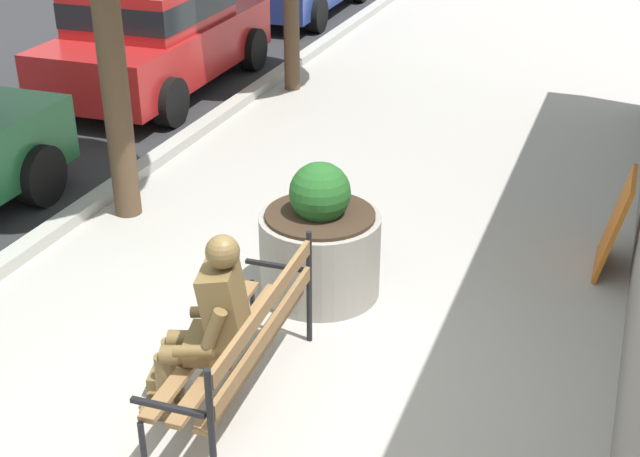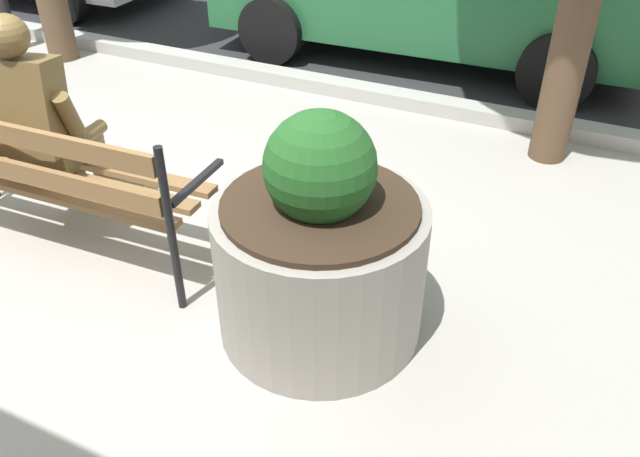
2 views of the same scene
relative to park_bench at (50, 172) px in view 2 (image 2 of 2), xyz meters
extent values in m
plane|color=#ADA8A0|center=(0.14, -0.06, -0.54)|extent=(80.00, 80.00, 0.00)
cube|color=#B2AFA8|center=(0.14, 2.84, -0.48)|extent=(60.00, 0.20, 0.12)
cube|color=olive|center=(0.00, -0.07, -0.09)|extent=(1.70, 0.19, 0.04)
cube|color=olive|center=(-0.01, 0.11, -0.09)|extent=(1.70, 0.19, 0.04)
cube|color=olive|center=(-0.01, 0.29, -0.09)|extent=(1.70, 0.19, 0.04)
cube|color=olive|center=(0.01, -0.16, 0.08)|extent=(1.70, 0.12, 0.11)
cube|color=olive|center=(0.01, -0.16, 0.30)|extent=(1.70, 0.12, 0.11)
cylinder|color=black|center=(0.86, 0.35, -0.32)|extent=(0.04, 0.04, 0.45)
cylinder|color=black|center=(0.89, -0.12, -0.07)|extent=(0.04, 0.04, 0.95)
cube|color=black|center=(0.87, 0.15, 0.08)|extent=(0.06, 0.48, 0.03)
cube|color=brown|center=(-0.14, 0.17, 0.02)|extent=(0.41, 0.40, 0.16)
cube|color=brown|center=(-0.12, 0.07, 0.34)|extent=(0.42, 0.37, 0.55)
sphere|color=brown|center=(-0.12, 0.06, 0.72)|extent=(0.22, 0.22, 0.22)
cylinder|color=brown|center=(-0.38, 0.17, 0.12)|extent=(0.14, 0.28, 0.10)
cylinder|color=brown|center=(0.09, 0.15, 0.29)|extent=(0.13, 0.20, 0.29)
cylinder|color=brown|center=(0.06, 0.28, 0.12)|extent=(0.14, 0.28, 0.10)
cylinder|color=brown|center=(-0.27, 0.28, -0.02)|extent=(0.22, 0.39, 0.14)
cylinder|color=brown|center=(-0.31, 0.45, -0.29)|extent=(0.11, 0.11, 0.50)
cube|color=brown|center=(-0.33, 0.51, -0.51)|extent=(0.17, 0.26, 0.07)
cylinder|color=brown|center=(-0.09, 0.33, -0.02)|extent=(0.22, 0.39, 0.14)
cylinder|color=brown|center=(-0.14, 0.50, -0.29)|extent=(0.11, 0.11, 0.50)
cube|color=brown|center=(-0.15, 0.56, -0.51)|extent=(0.17, 0.26, 0.07)
cube|color=brown|center=(-0.04, 0.63, -0.46)|extent=(0.32, 0.24, 0.16)
cylinder|color=gray|center=(1.61, 0.07, -0.19)|extent=(1.02, 1.02, 0.71)
cylinder|color=#38281C|center=(1.61, 0.07, 0.18)|extent=(0.91, 0.91, 0.03)
sphere|color=#235B23|center=(1.61, 0.07, 0.38)|extent=(0.51, 0.51, 0.51)
cylinder|color=black|center=(2.17, 5.08, -0.22)|extent=(0.65, 0.24, 0.64)
cylinder|color=black|center=(2.22, 3.38, -0.22)|extent=(0.65, 0.24, 0.64)
cylinder|color=black|center=(-0.44, 3.30, -0.22)|extent=(0.65, 0.24, 0.64)
camera|label=1|loc=(-4.25, -2.16, 3.25)|focal=47.81mm
camera|label=2|loc=(2.67, -2.16, 1.76)|focal=36.36mm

